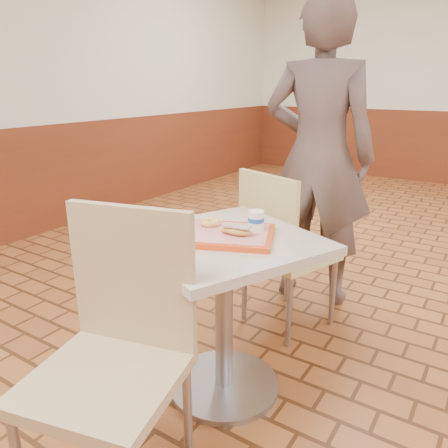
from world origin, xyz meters
The scene contains 8 objects.
main_table centered at (-1.29, -0.39, 0.51)m, with size 0.71×0.71×0.75m.
chair_main_front centered at (-1.32, -0.99, 0.56)m, with size 0.56×0.56×0.99m.
chair_main_back centered at (-1.32, 0.24, 0.52)m, with size 0.54×0.54×0.93m.
customer centered at (-1.32, 0.74, 0.94)m, with size 0.69×0.45×1.88m, color brown.
serving_tray centered at (-1.29, -0.39, 0.77)m, with size 0.41×0.32×0.03m.
ring_donut centered at (-1.39, -0.35, 0.79)m, with size 0.09×0.09×0.03m, color #F1B058.
long_john_donut centered at (-1.22, -0.40, 0.80)m, with size 0.14×0.08×0.04m.
paper_cup centered at (-1.18, -0.30, 0.82)m, with size 0.07×0.07×0.09m.
Camera 1 is at (-0.35, -1.85, 1.38)m, focal length 35.00 mm.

